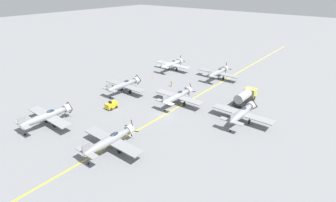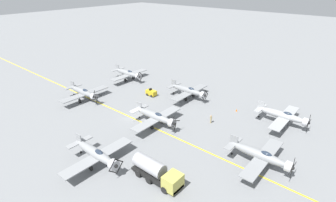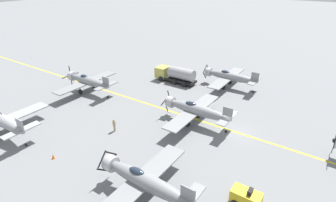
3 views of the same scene
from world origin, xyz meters
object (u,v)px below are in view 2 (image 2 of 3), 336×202
at_px(traffic_cone, 237,110).
at_px(tow_tractor, 151,93).
at_px(airplane_far_center, 261,155).
at_px(airplane_mid_left, 189,91).
at_px(airplane_near_center, 84,92).
at_px(fuel_tanker, 157,172).
at_px(airplane_mid_right, 97,154).
at_px(airplane_far_left, 283,116).
at_px(ground_crew_walking, 211,119).
at_px(airplane_near_left, 128,73).
at_px(airplane_mid_center, 156,116).

bearing_deg(traffic_cone, tow_tractor, -73.78).
relative_size(airplane_far_center, airplane_mid_left, 1.00).
relative_size(airplane_near_center, traffic_cone, 21.82).
height_order(fuel_tanker, traffic_cone, fuel_tanker).
height_order(airplane_mid_right, fuel_tanker, airplane_mid_right).
bearing_deg(airplane_mid_right, airplane_far_left, 141.04).
bearing_deg(airplane_mid_right, traffic_cone, 155.75).
relative_size(airplane_far_left, traffic_cone, 21.82).
xyz_separation_m(airplane_far_left, ground_crew_walking, (8.35, -10.95, -1.06)).
height_order(airplane_far_center, airplane_mid_left, airplane_far_center).
height_order(airplane_mid_left, airplane_mid_right, same).
bearing_deg(airplane_far_left, airplane_near_left, -103.32).
bearing_deg(airplane_near_center, tow_tractor, 125.54).
relative_size(airplane_near_center, airplane_mid_right, 1.00).
relative_size(airplane_mid_left, traffic_cone, 21.82).
bearing_deg(airplane_near_left, airplane_far_center, 81.63).
xyz_separation_m(airplane_far_center, airplane_mid_left, (-13.21, -22.89, 0.00)).
bearing_deg(airplane_far_left, airplane_near_center, -81.98).
bearing_deg(ground_crew_walking, airplane_near_center, -70.88).
bearing_deg(ground_crew_walking, airplane_mid_center, -44.77).
xyz_separation_m(airplane_mid_right, fuel_tanker, (-3.30, 9.23, -0.50)).
height_order(airplane_far_left, ground_crew_walking, airplane_far_left).
height_order(airplane_far_left, traffic_cone, airplane_far_left).
height_order(airplane_far_left, airplane_near_center, airplane_far_left).
xyz_separation_m(airplane_near_center, airplane_mid_right, (12.31, 21.83, 0.00)).
height_order(airplane_near_center, tow_tractor, airplane_near_center).
xyz_separation_m(airplane_mid_center, fuel_tanker, (11.14, 10.36, -0.50)).
height_order(airplane_mid_left, ground_crew_walking, airplane_mid_left).
bearing_deg(airplane_far_left, traffic_cone, -104.25).
relative_size(airplane_far_center, ground_crew_walking, 6.85).
bearing_deg(tow_tractor, airplane_mid_right, 25.66).
height_order(airplane_near_left, tow_tractor, airplane_near_left).
bearing_deg(traffic_cone, airplane_mid_center, -30.57).
bearing_deg(airplane_far_left, ground_crew_walking, -69.47).
relative_size(airplane_mid_center, traffic_cone, 21.82).
relative_size(airplane_far_center, airplane_near_center, 1.00).
bearing_deg(airplane_near_center, fuel_tanker, 59.59).
bearing_deg(airplane_mid_left, ground_crew_walking, 51.20).
distance_m(airplane_near_center, fuel_tanker, 32.35).
xyz_separation_m(tow_tractor, traffic_cone, (-5.76, 19.78, -0.52)).
bearing_deg(fuel_tanker, airplane_mid_center, -137.08).
height_order(airplane_far_center, airplane_mid_center, airplane_far_center).
height_order(airplane_far_left, airplane_near_left, airplane_far_left).
distance_m(airplane_far_left, airplane_mid_center, 24.56).
relative_size(airplane_far_center, airplane_mid_right, 1.00).
bearing_deg(airplane_mid_center, airplane_mid_left, -176.39).
xyz_separation_m(airplane_mid_left, traffic_cone, (-1.29, 11.87, -1.74)).
xyz_separation_m(airplane_mid_left, tow_tractor, (4.46, -7.92, -1.22)).
bearing_deg(fuel_tanker, traffic_cone, -177.60).
xyz_separation_m(airplane_far_center, airplane_far_left, (-14.92, -1.68, 0.00)).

